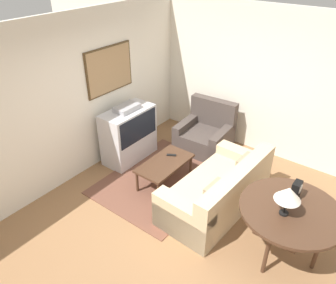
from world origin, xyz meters
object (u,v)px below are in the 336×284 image
object	(u,v)px
coffee_table	(165,164)
mantel_clock	(296,190)
table_lamp	(288,194)
armchair	(205,135)
couch	(218,192)
tv	(129,134)
console_table	(291,213)

from	to	relation	value
coffee_table	mantel_clock	size ratio (longest dim) A/B	4.17
table_lamp	armchair	bearing A→B (deg)	50.90
table_lamp	mantel_clock	size ratio (longest dim) A/B	1.65
coffee_table	mantel_clock	bearing A→B (deg)	-89.67
couch	armchair	world-z (taller)	armchair
tv	console_table	distance (m)	3.16
coffee_table	couch	bearing A→B (deg)	-88.60
armchair	mantel_clock	bearing A→B (deg)	-36.46
tv	coffee_table	xyz separation A→B (m)	(-0.21, -1.00, -0.13)
couch	table_lamp	world-z (taller)	table_lamp
tv	table_lamp	xyz separation A→B (m)	(-0.57, -3.07, 0.55)
couch	tv	bearing A→B (deg)	-92.80
armchair	coffee_table	world-z (taller)	armchair
tv	console_table	size ratio (longest dim) A/B	0.87
table_lamp	couch	bearing A→B (deg)	70.39
couch	armchair	size ratio (longest dim) A/B	1.91
mantel_clock	couch	bearing A→B (deg)	89.32
couch	coffee_table	world-z (taller)	couch
tv	mantel_clock	size ratio (longest dim) A/B	4.54
armchair	mantel_clock	xyz separation A→B (m)	(-1.36, -2.13, 0.59)
mantel_clock	console_table	bearing A→B (deg)	-167.58
console_table	tv	bearing A→B (deg)	82.11
tv	armchair	world-z (taller)	tv
coffee_table	mantel_clock	distance (m)	2.13
armchair	console_table	bearing A→B (deg)	-40.00
console_table	coffee_table	bearing A→B (deg)	84.13
couch	coffee_table	bearing A→B (deg)	-85.98
tv	armchair	bearing A→B (deg)	-39.04
coffee_table	armchair	bearing A→B (deg)	2.51
armchair	coffee_table	size ratio (longest dim) A/B	1.00
tv	couch	world-z (taller)	tv
couch	console_table	size ratio (longest dim) A/B	1.52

